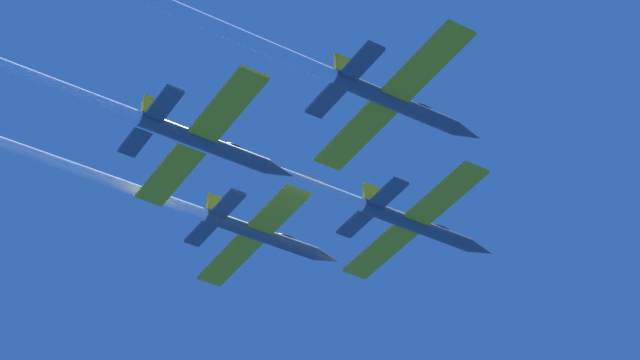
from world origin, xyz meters
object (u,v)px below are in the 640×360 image
object	(u,v)px
jet_left_wing	(104,179)
jet_right_wing	(206,22)
jet_slot	(10,69)
jet_lead	(298,181)

from	to	relation	value
jet_left_wing	jet_right_wing	size ratio (longest dim) A/B	0.96
jet_left_wing	jet_right_wing	bearing A→B (deg)	-3.59
jet_right_wing	jet_slot	xyz separation A→B (m)	(-10.09, -9.60, -0.81)
jet_lead	jet_slot	world-z (taller)	jet_lead
jet_right_wing	jet_slot	distance (m)	13.94
jet_lead	jet_slot	size ratio (longest dim) A/B	0.84
jet_lead	jet_right_wing	xyz separation A→B (m)	(10.57, -13.30, 0.62)
jet_right_wing	jet_lead	bearing A→B (deg)	128.47
jet_left_wing	jet_slot	size ratio (longest dim) A/B	0.97
jet_left_wing	jet_slot	world-z (taller)	jet_left_wing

